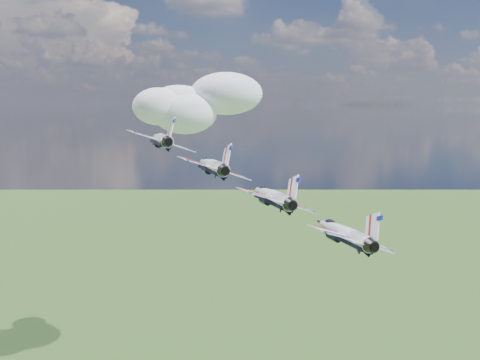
{
  "coord_description": "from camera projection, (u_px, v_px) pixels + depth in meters",
  "views": [
    {
      "loc": [
        -36.96,
        -90.12,
        157.14
      ],
      "look_at": [
        -19.45,
        -14.49,
        146.23
      ],
      "focal_mm": 40.0,
      "sensor_mm": 36.0,
      "label": 1
    }
  ],
  "objects": [
    {
      "name": "cloud_far",
      "position": [
        192.0,
        103.0,
        297.39
      ],
      "size": [
        63.4,
        49.81,
        24.91
      ],
      "primitive_type": "ellipsoid",
      "color": "white"
    },
    {
      "name": "jet_2",
      "position": [
        271.0,
        196.0,
        75.19
      ],
      "size": [
        12.83,
        16.61,
        7.87
      ],
      "primitive_type": null,
      "rotation": [
        0.0,
        0.33,
        0.08
      ],
      "color": "white"
    },
    {
      "name": "jet_0",
      "position": [
        160.0,
        139.0,
        87.99
      ],
      "size": [
        12.83,
        16.61,
        7.87
      ],
      "primitive_type": null,
      "rotation": [
        0.0,
        0.33,
        0.08
      ],
      "color": "white"
    },
    {
      "name": "jet_1",
      "position": [
        211.0,
        165.0,
        81.59
      ],
      "size": [
        12.83,
        16.61,
        7.87
      ],
      "primitive_type": null,
      "rotation": [
        0.0,
        0.33,
        0.08
      ],
      "color": "white"
    },
    {
      "name": "jet_3",
      "position": [
        342.0,
        232.0,
        68.79
      ],
      "size": [
        12.83,
        16.61,
        7.87
      ],
      "primitive_type": null,
      "rotation": [
        0.0,
        0.33,
        0.08
      ],
      "color": "silver"
    }
  ]
}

